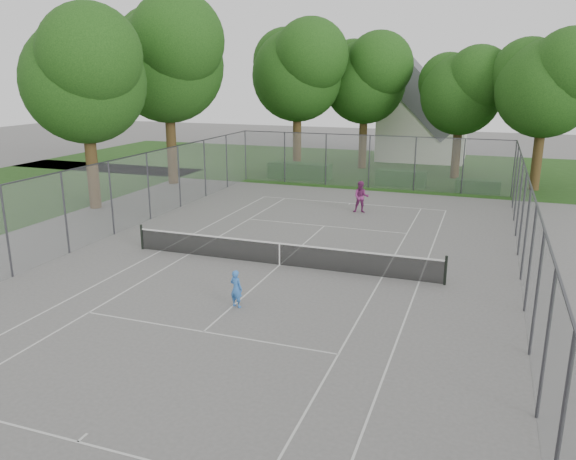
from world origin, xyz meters
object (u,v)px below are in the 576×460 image
(house, at_px, (423,118))
(woman_player, at_px, (361,197))
(tennis_net, at_px, (279,253))

(house, height_order, woman_player, house)
(tennis_net, bearing_deg, woman_player, 83.73)
(woman_player, bearing_deg, tennis_net, -107.59)
(house, bearing_deg, woman_player, -91.76)
(tennis_net, height_order, house, house)
(tennis_net, height_order, woman_player, woman_player)
(tennis_net, bearing_deg, house, 86.82)
(house, xyz_separation_m, woman_player, (-0.66, -21.54, -2.82))
(house, relative_size, woman_player, 5.25)
(woman_player, bearing_deg, house, 76.93)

